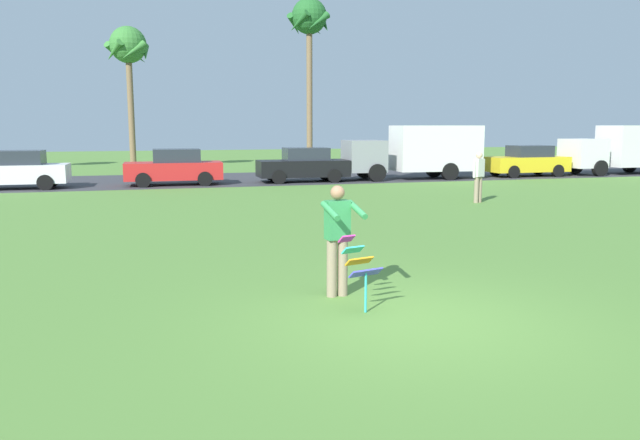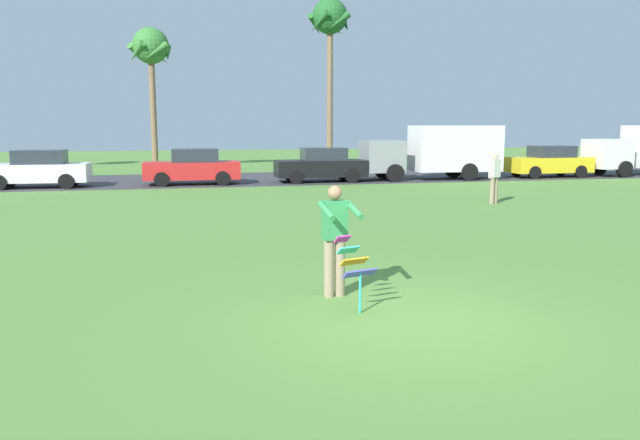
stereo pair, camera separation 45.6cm
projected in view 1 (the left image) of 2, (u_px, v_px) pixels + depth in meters
name	position (u px, v px, depth m)	size (l,w,h in m)	color
ground_plane	(416.00, 320.00, 8.48)	(120.00, 120.00, 0.00)	#568438
road_strip	(222.00, 179.00, 30.41)	(120.00, 8.00, 0.01)	#38383D
person_kite_flyer	(338.00, 236.00, 9.50)	(0.58, 0.69, 1.73)	gray
kite_held	(359.00, 263.00, 8.84)	(0.53, 0.71, 1.05)	#D83399
parked_car_white	(15.00, 171.00, 25.69)	(4.24, 1.92, 1.60)	white
parked_car_red	(174.00, 168.00, 27.39)	(4.22, 1.87, 1.60)	red
parked_car_black	(304.00, 165.00, 28.94)	(4.22, 1.87, 1.60)	black
parked_truck_grey_van	(420.00, 150.00, 30.40)	(6.76, 2.26, 2.62)	gray
parked_car_yellow	(527.00, 161.00, 32.09)	(4.22, 1.88, 1.60)	yellow
parked_truck_white_box	(627.00, 148.00, 33.61)	(6.77, 2.30, 2.62)	silver
palm_tree_right_near	(128.00, 51.00, 35.87)	(2.58, 2.71, 8.29)	brown
palm_tree_centre_far	(309.00, 25.00, 36.88)	(2.58, 2.71, 10.10)	brown
person_walker_near	(479.00, 176.00, 21.15)	(0.53, 0.35, 1.73)	gray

